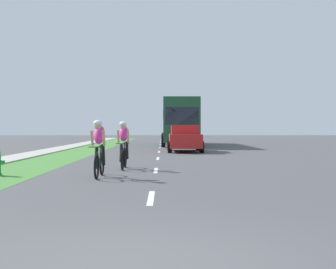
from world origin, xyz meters
The scene contains 8 objects.
ground_plane centered at (0.00, 20.00, 0.00)m, with size 120.00×120.00×0.00m, color #4C4C4F.
grass_verge centered at (-4.54, 20.00, 0.00)m, with size 2.43×70.00×0.01m, color #478438.
sidewalk_concrete centered at (-6.49, 20.00, 0.00)m, with size 1.47×70.00×0.10m, color #B2ADA3.
lane_markings_center centered at (0.00, 24.00, 0.00)m, with size 0.12×52.20×0.01m.
cyclist_lead centered at (-1.53, 8.03, 0.81)m, with size 0.42×1.72×1.58m.
cyclist_trailing centered at (-1.08, 10.54, 0.81)m, with size 0.42×1.72×1.58m.
sedan_red centered at (1.48, 21.48, 0.77)m, with size 1.98×4.30×1.52m.
bus_dark_green centered at (1.49, 31.20, 1.98)m, with size 2.78×11.60×3.48m.
Camera 1 is at (0.24, -4.27, 1.37)m, focal length 47.66 mm.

